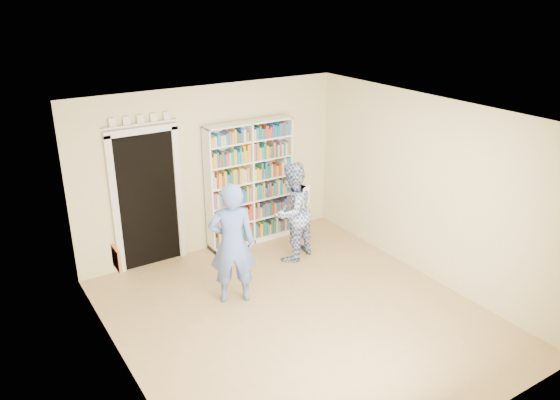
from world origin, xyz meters
The scene contains 11 objects.
floor centered at (0.00, 0.00, 0.00)m, with size 5.00×5.00×0.00m, color tan.
ceiling centered at (0.00, 0.00, 2.70)m, with size 5.00×5.00×0.00m, color white.
wall_back centered at (0.00, 2.50, 1.35)m, with size 4.50×4.50×0.00m, color beige.
wall_left centered at (-2.25, 0.00, 1.35)m, with size 5.00×5.00×0.00m, color beige.
wall_right centered at (2.25, 0.00, 1.35)m, with size 5.00×5.00×0.00m, color beige.
bookshelf centered at (0.60, 2.34, 1.06)m, with size 1.52×0.28×2.09m.
doorway centered at (-1.10, 2.48, 1.18)m, with size 1.10×0.08×2.43m.
wall_art centered at (-2.23, 0.20, 1.40)m, with size 0.03×0.25×0.25m, color brown.
man_blue centered at (-0.53, 0.84, 0.86)m, with size 0.63×0.41×1.73m, color #5671C0.
man_plaid centered at (0.85, 1.46, 0.80)m, with size 0.78×0.60×1.60m, color #334C9E.
paper_sheet centered at (0.99, 1.28, 1.09)m, with size 0.23×0.01×0.32m, color white.
Camera 1 is at (-3.53, -5.07, 4.11)m, focal length 35.00 mm.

